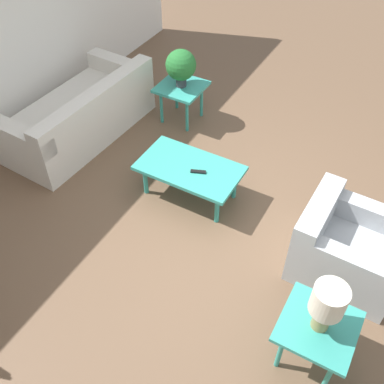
{
  "coord_description": "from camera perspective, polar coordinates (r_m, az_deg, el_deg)",
  "views": [
    {
      "loc": [
        -1.21,
        2.79,
        3.56
      ],
      "look_at": [
        0.28,
        0.16,
        0.55
      ],
      "focal_mm": 42.0,
      "sensor_mm": 36.0,
      "label": 1
    }
  ],
  "objects": [
    {
      "name": "coffee_table",
      "position": [
        4.76,
        -0.3,
        2.83
      ],
      "size": [
        1.08,
        0.62,
        0.41
      ],
      "color": "teal",
      "rests_on": "ground_plane"
    },
    {
      "name": "armchair",
      "position": [
        4.37,
        18.82,
        -6.77
      ],
      "size": [
        0.94,
        0.84,
        0.73
      ],
      "rotation": [
        0.0,
        0.0,
        -1.6
      ],
      "color": "#A8ADB2",
      "rests_on": "ground_plane"
    },
    {
      "name": "side_table_plant",
      "position": [
        5.87,
        -1.36,
        12.76
      ],
      "size": [
        0.56,
        0.56,
        0.51
      ],
      "color": "teal",
      "rests_on": "ground_plane"
    },
    {
      "name": "remote_control",
      "position": [
        4.66,
        0.79,
        2.6
      ],
      "size": [
        0.16,
        0.1,
        0.02
      ],
      "color": "black",
      "rests_on": "coffee_table"
    },
    {
      "name": "ground_plane",
      "position": [
        4.68,
        3.94,
        -4.72
      ],
      "size": [
        14.0,
        14.0,
        0.0
      ],
      "primitive_type": "plane",
      "color": "brown"
    },
    {
      "name": "potted_plant",
      "position": [
        5.69,
        -1.42,
        15.75
      ],
      "size": [
        0.38,
        0.38,
        0.48
      ],
      "color": "#333338",
      "rests_on": "side_table_plant"
    },
    {
      "name": "sofa",
      "position": [
        5.84,
        -14.02,
        9.39
      ],
      "size": [
        1.04,
        2.01,
        0.75
      ],
      "rotation": [
        0.0,
        0.0,
        1.52
      ],
      "color": "silver",
      "rests_on": "ground_plane"
    },
    {
      "name": "side_table_lamp",
      "position": [
        3.66,
        15.61,
        -16.51
      ],
      "size": [
        0.56,
        0.56,
        0.51
      ],
      "color": "teal",
      "rests_on": "ground_plane"
    },
    {
      "name": "table_lamp",
      "position": [
        3.35,
        16.84,
        -13.43
      ],
      "size": [
        0.25,
        0.25,
        0.46
      ],
      "color": "#997F4C",
      "rests_on": "side_table_lamp"
    }
  ]
}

